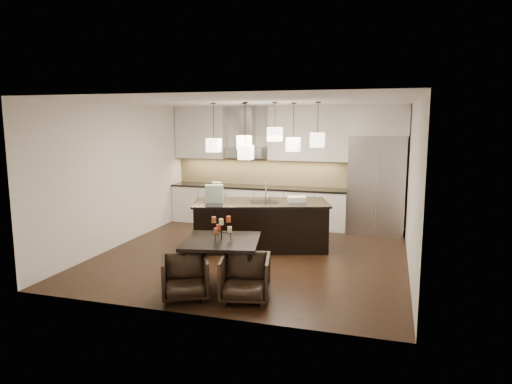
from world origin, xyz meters
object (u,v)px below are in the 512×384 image
(armchair_right, at_px, (245,278))
(island_body, at_px, (261,226))
(refrigerator, at_px, (376,185))
(armchair_left, at_px, (185,278))
(dining_table, at_px, (222,261))

(armchair_right, bearing_deg, island_body, 88.73)
(refrigerator, relative_size, armchair_left, 3.29)
(refrigerator, relative_size, island_body, 0.86)
(refrigerator, bearing_deg, armchair_left, -117.31)
(island_body, xyz_separation_m, dining_table, (-0.05, -2.00, -0.10))
(armchair_right, bearing_deg, armchair_left, 179.27)
(refrigerator, xyz_separation_m, armchair_right, (-1.57, -4.47, -0.76))
(dining_table, bearing_deg, armchair_left, -121.32)
(refrigerator, bearing_deg, dining_table, -118.69)
(armchair_right, bearing_deg, dining_table, 121.89)
(dining_table, relative_size, armchair_right, 1.62)
(refrigerator, relative_size, armchair_right, 3.10)
(island_body, relative_size, armchair_left, 3.82)
(dining_table, bearing_deg, island_body, 76.80)
(refrigerator, distance_m, island_body, 2.90)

